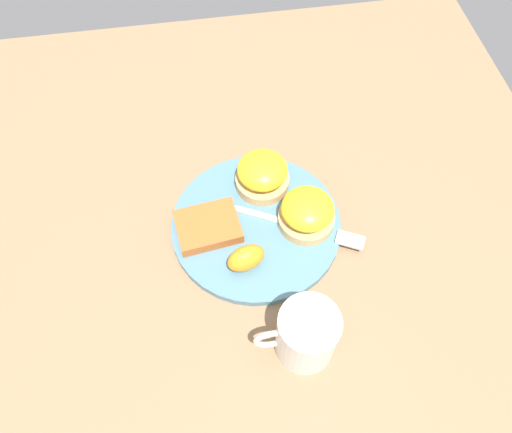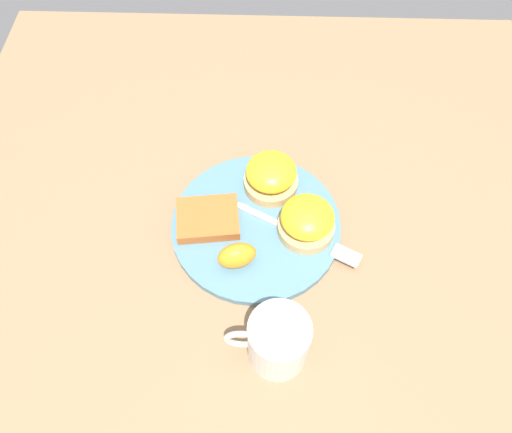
{
  "view_description": "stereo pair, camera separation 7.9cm",
  "coord_description": "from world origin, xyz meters",
  "px_view_note": "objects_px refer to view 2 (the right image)",
  "views": [
    {
      "loc": [
        0.07,
        0.41,
        0.71
      ],
      "look_at": [
        0.0,
        0.0,
        0.03
      ],
      "focal_mm": 35.0,
      "sensor_mm": 36.0,
      "label": 1
    },
    {
      "loc": [
        -0.01,
        0.42,
        0.71
      ],
      "look_at": [
        0.0,
        0.0,
        0.03
      ],
      "focal_mm": 35.0,
      "sensor_mm": 36.0,
      "label": 2
    }
  ],
  "objects_px": {
    "sandwich_benedict_right": "(271,176)",
    "orange_wedge": "(237,256)",
    "fork": "(305,236)",
    "hashbrown_patty": "(208,219)",
    "sandwich_benedict_left": "(307,221)",
    "cup": "(277,341)"
  },
  "relations": [
    {
      "from": "sandwich_benedict_left",
      "to": "cup",
      "type": "distance_m",
      "value": 0.2
    },
    {
      "from": "sandwich_benedict_right",
      "to": "cup",
      "type": "height_order",
      "value": "cup"
    },
    {
      "from": "hashbrown_patty",
      "to": "orange_wedge",
      "type": "xyz_separation_m",
      "value": [
        -0.05,
        0.07,
        0.01
      ]
    },
    {
      "from": "orange_wedge",
      "to": "fork",
      "type": "bearing_deg",
      "value": -155.72
    },
    {
      "from": "sandwich_benedict_right",
      "to": "hashbrown_patty",
      "type": "height_order",
      "value": "sandwich_benedict_right"
    },
    {
      "from": "sandwich_benedict_left",
      "to": "orange_wedge",
      "type": "relative_size",
      "value": 1.52
    },
    {
      "from": "sandwich_benedict_left",
      "to": "orange_wedge",
      "type": "distance_m",
      "value": 0.12
    },
    {
      "from": "hashbrown_patty",
      "to": "cup",
      "type": "height_order",
      "value": "cup"
    },
    {
      "from": "orange_wedge",
      "to": "fork",
      "type": "relative_size",
      "value": 0.3
    },
    {
      "from": "hashbrown_patty",
      "to": "fork",
      "type": "xyz_separation_m",
      "value": [
        -0.16,
        0.02,
        -0.01
      ]
    },
    {
      "from": "orange_wedge",
      "to": "cup",
      "type": "relative_size",
      "value": 0.52
    },
    {
      "from": "fork",
      "to": "cup",
      "type": "relative_size",
      "value": 1.75
    },
    {
      "from": "sandwich_benedict_left",
      "to": "fork",
      "type": "xyz_separation_m",
      "value": [
        0.0,
        0.01,
        -0.03
      ]
    },
    {
      "from": "fork",
      "to": "orange_wedge",
      "type": "bearing_deg",
      "value": 24.28
    },
    {
      "from": "orange_wedge",
      "to": "fork",
      "type": "height_order",
      "value": "orange_wedge"
    },
    {
      "from": "sandwich_benedict_left",
      "to": "orange_wedge",
      "type": "height_order",
      "value": "sandwich_benedict_left"
    },
    {
      "from": "orange_wedge",
      "to": "fork",
      "type": "distance_m",
      "value": 0.12
    },
    {
      "from": "sandwich_benedict_left",
      "to": "sandwich_benedict_right",
      "type": "xyz_separation_m",
      "value": [
        0.06,
        -0.09,
        0.0
      ]
    },
    {
      "from": "sandwich_benedict_left",
      "to": "hashbrown_patty",
      "type": "relative_size",
      "value": 0.92
    },
    {
      "from": "sandwich_benedict_right",
      "to": "orange_wedge",
      "type": "relative_size",
      "value": 1.52
    },
    {
      "from": "hashbrown_patty",
      "to": "cup",
      "type": "distance_m",
      "value": 0.24
    },
    {
      "from": "sandwich_benedict_right",
      "to": "cup",
      "type": "xyz_separation_m",
      "value": [
        -0.01,
        0.28,
        0.01
      ]
    }
  ]
}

